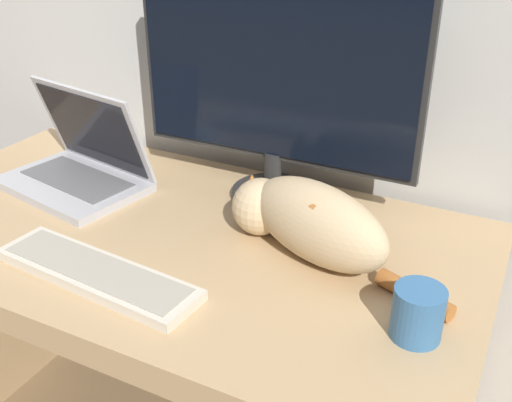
% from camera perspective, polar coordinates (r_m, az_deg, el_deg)
% --- Properties ---
extents(desk, '(1.33, 0.71, 0.73)m').
position_cam_1_polar(desk, '(1.38, -8.00, -8.41)').
color(desk, tan).
rests_on(desk, ground_plane).
extents(monitor, '(0.65, 0.19, 0.50)m').
position_cam_1_polar(monitor, '(1.31, 1.79, 11.06)').
color(monitor, '#282828').
rests_on(monitor, desk).
extents(laptop, '(0.38, 0.29, 0.24)m').
position_cam_1_polar(laptop, '(1.51, -16.51, 3.15)').
color(laptop, '#B7B7BC').
rests_on(laptop, desk).
extents(external_keyboard, '(0.44, 0.15, 0.02)m').
position_cam_1_polar(external_keyboard, '(1.15, -14.98, -6.67)').
color(external_keyboard, beige).
rests_on(external_keyboard, desk).
extents(cat, '(0.48, 0.25, 0.15)m').
position_cam_1_polar(cat, '(1.16, 5.02, -1.70)').
color(cat, '#D1B284').
rests_on(cat, desk).
extents(coffee_mug, '(0.08, 0.08, 0.09)m').
position_cam_1_polar(coffee_mug, '(1.00, 15.15, -10.28)').
color(coffee_mug, teal).
rests_on(coffee_mug, desk).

